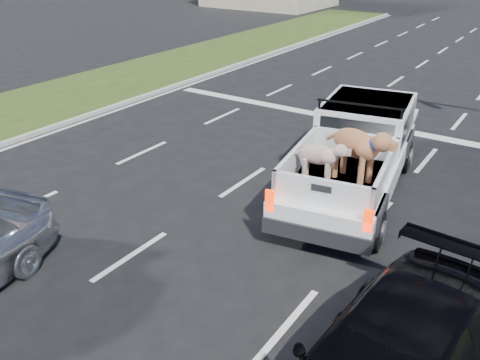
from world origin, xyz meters
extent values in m
plane|color=black|center=(0.00, 0.00, 0.00)|extent=(160.00, 160.00, 0.00)
cube|color=silver|center=(-5.25, 6.00, 0.01)|extent=(0.12, 60.00, 0.01)
cube|color=silver|center=(-1.75, 6.00, 0.01)|extent=(0.12, 60.00, 0.01)
cube|color=silver|center=(1.75, 6.00, 0.01)|extent=(0.12, 60.00, 0.01)
cube|color=silver|center=(-8.80, 6.00, 0.01)|extent=(0.15, 60.00, 0.01)
cube|color=silver|center=(0.00, 10.00, 0.01)|extent=(17.00, 0.45, 0.01)
cube|color=#243B12|center=(-11.50, 6.00, 0.05)|extent=(5.00, 60.00, 0.10)
cube|color=#A7A199|center=(-9.05, 6.00, 0.07)|extent=(0.15, 60.00, 0.14)
cylinder|color=black|center=(0.18, 2.56, 0.42)|extent=(0.45, 0.88, 0.84)
cylinder|color=black|center=(2.08, 2.88, 0.42)|extent=(0.45, 0.88, 0.84)
cylinder|color=black|center=(-0.51, 6.60, 0.42)|extent=(0.45, 0.88, 0.84)
cylinder|color=black|center=(1.39, 6.92, 0.42)|extent=(0.45, 0.88, 0.84)
cube|color=white|center=(0.78, 4.80, 0.73)|extent=(3.05, 6.14, 0.58)
cube|color=white|center=(0.54, 6.16, 1.50)|extent=(2.43, 2.85, 0.95)
cube|color=black|center=(0.75, 4.92, 1.53)|extent=(1.70, 0.32, 0.69)
cylinder|color=black|center=(0.73, 5.07, 2.19)|extent=(1.98, 0.39, 0.06)
cube|color=black|center=(0.99, 3.51, 0.99)|extent=(2.42, 3.11, 0.07)
cube|color=white|center=(0.06, 3.35, 1.31)|extent=(0.56, 2.80, 0.58)
cube|color=white|center=(1.92, 3.67, 1.31)|extent=(0.56, 2.80, 0.58)
cube|color=white|center=(1.22, 2.16, 1.31)|extent=(1.96, 0.42, 0.58)
cube|color=red|center=(0.33, 1.78, 1.05)|extent=(0.19, 0.10, 0.44)
cube|color=red|center=(2.19, 2.09, 1.05)|extent=(0.19, 0.10, 0.44)
cube|color=black|center=(1.25, 2.01, 0.53)|extent=(2.15, 0.68, 0.33)
camera|label=1|loc=(4.65, -5.72, 5.63)|focal=38.00mm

